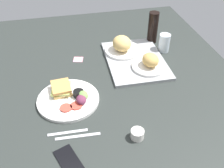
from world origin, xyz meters
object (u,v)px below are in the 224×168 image
espresso_cup (137,134)px  bread_plate_far (150,63)px  drinking_glass (164,43)px  cell_phone (69,161)px  knife (78,136)px  sticky_note (78,59)px  bread_plate_near (122,46)px  fork (68,132)px  plate_with_salad (69,97)px  serving_tray (135,60)px  soda_bottle (153,28)px

espresso_cup → bread_plate_far: bearing=155.2°
drinking_glass → cell_phone: 94.29cm
knife → sticky_note: bearing=86.3°
drinking_glass → sticky_note: 53.74cm
bread_plate_near → bread_plate_far: 22.51cm
fork → espresso_cup: bearing=-15.2°
bread_plate_far → espresso_cup: bearing=-24.8°
bread_plate_near → sticky_note: bearing=-88.9°
bread_plate_near → knife: 68.29cm
bread_plate_far → plate_with_salad: bread_plate_far is taller
plate_with_salad → bread_plate_near: bearing=134.7°
bread_plate_near → bread_plate_far: (19.71, 10.85, -0.91)cm
bread_plate_near → drinking_glass: (2.15, 26.23, -0.02)cm
plate_with_salad → sticky_note: size_ratio=5.35×
drinking_glass → fork: bearing=-50.1°
serving_tray → sticky_note: (-9.15, -32.75, -0.74)cm
bread_plate_far → soda_bottle: soda_bottle is taller
sticky_note → drinking_glass: bearing=88.3°
soda_bottle → fork: size_ratio=1.19×
drinking_glass → cell_phone: size_ratio=0.78×
bread_plate_far → knife: bread_plate_far is taller
bread_plate_near → soda_bottle: size_ratio=1.08×
bread_plate_near → plate_with_salad: size_ratio=0.73×
bread_plate_near → espresso_cup: (64.70, -9.92, -3.62)cm
plate_with_salad → knife: size_ratio=1.58×
serving_tray → drinking_glass: bearing=110.0°
bread_plate_near → fork: (55.96, -38.03, -5.37)cm
bread_plate_near → cell_phone: size_ratio=1.53×
plate_with_salad → cell_phone: (34.95, -3.14, -1.25)cm
plate_with_salad → soda_bottle: 74.67cm
plate_with_salad → drinking_glass: drinking_glass is taller
serving_tray → drinking_glass: (-7.53, 20.67, 4.81)cm
bread_plate_near → serving_tray: bearing=29.9°
espresso_cup → sticky_note: (-64.18, -17.28, -1.94)cm
drinking_glass → fork: size_ratio=0.66×
bread_plate_near → plate_with_salad: (35.31, -35.62, -3.97)cm
knife → cell_phone: size_ratio=1.32×
serving_tray → knife: (49.28, -39.58, -0.55)cm
serving_tray → knife: bearing=-38.8°
knife → sticky_note: (-58.44, 6.83, -0.19)cm
bread_plate_far → fork: (36.25, -48.88, -4.46)cm
plate_with_salad → fork: size_ratio=1.76×
plate_with_salad → soda_bottle: bearing=128.0°
bread_plate_near → knife: size_ratio=1.16×
fork → knife: (3.00, 4.00, 0.00)cm
serving_tray → soda_bottle: bearing=139.3°
serving_tray → espresso_cup: espresso_cup is taller
plate_with_salad → knife: plate_with_salad is taller
bread_plate_near → cell_phone: 80.41cm
serving_tray → espresso_cup: (55.03, -15.47, 1.20)cm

